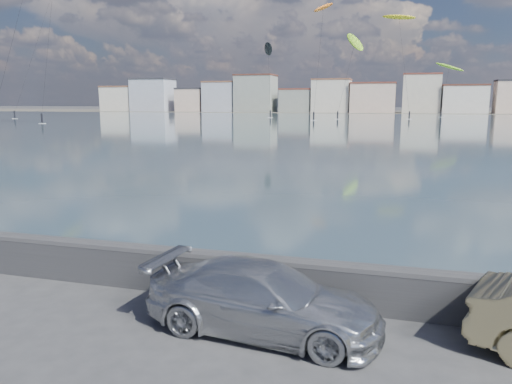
% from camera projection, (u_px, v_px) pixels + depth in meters
% --- Properties ---
extents(ground, '(700.00, 700.00, 0.00)m').
position_uv_depth(ground, '(140.00, 349.00, 8.90)').
color(ground, '#333335').
rests_on(ground, ground).
extents(bay_water, '(500.00, 177.00, 0.00)m').
position_uv_depth(bay_water, '(377.00, 124.00, 95.39)').
color(bay_water, '#304E55').
rests_on(bay_water, ground).
extents(far_shore_strip, '(500.00, 60.00, 0.00)m').
position_uv_depth(far_shore_strip, '(390.00, 112.00, 197.95)').
color(far_shore_strip, '#4C473D').
rests_on(far_shore_strip, ground).
extents(seawall, '(400.00, 0.36, 1.08)m').
position_uv_depth(seawall, '(198.00, 270.00, 11.35)').
color(seawall, '#28282B').
rests_on(seawall, ground).
extents(far_buildings, '(240.79, 13.26, 14.60)m').
position_uv_depth(far_buildings, '(394.00, 96.00, 183.28)').
color(far_buildings, silver).
rests_on(far_buildings, ground).
extents(car_silver, '(4.71, 2.29, 1.32)m').
position_uv_depth(car_silver, '(264.00, 299.00, 9.48)').
color(car_silver, silver).
rests_on(car_silver, ground).
extents(kitesurfer_0, '(7.78, 9.46, 15.30)m').
position_uv_depth(kitesurfer_0, '(449.00, 68.00, 139.06)').
color(kitesurfer_0, '#8CD826').
rests_on(kitesurfer_0, ground).
extents(kitesurfer_1, '(5.33, 14.08, 28.19)m').
position_uv_depth(kitesurfer_1, '(323.00, 10.00, 117.76)').
color(kitesurfer_1, orange).
rests_on(kitesurfer_1, ground).
extents(kitesurfer_2, '(8.80, 15.42, 26.73)m').
position_uv_depth(kitesurfer_2, '(399.00, 19.00, 129.17)').
color(kitesurfer_2, yellow).
rests_on(kitesurfer_2, ground).
extents(kitesurfer_3, '(5.55, 11.52, 20.36)m').
position_uv_depth(kitesurfer_3, '(268.00, 50.00, 134.99)').
color(kitesurfer_3, black).
rests_on(kitesurfer_3, ground).
extents(kitesurfer_5, '(6.79, 19.28, 22.59)m').
position_uv_depth(kitesurfer_5, '(355.00, 43.00, 129.04)').
color(kitesurfer_5, '#8CD826').
rests_on(kitesurfer_5, ground).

